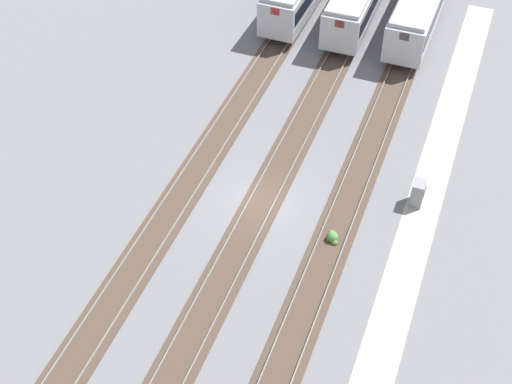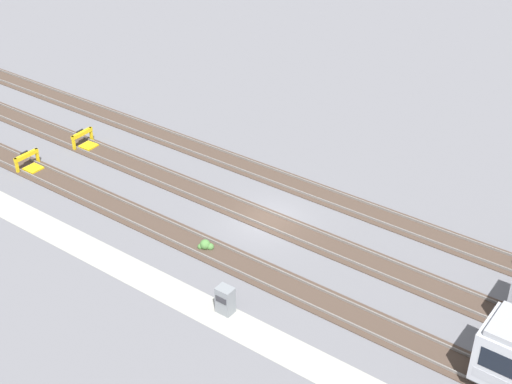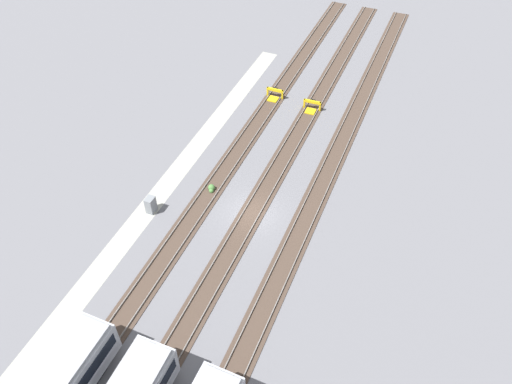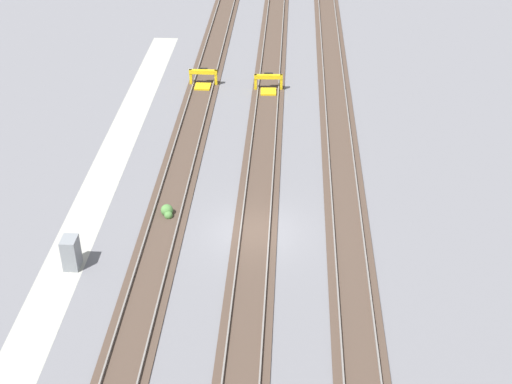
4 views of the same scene
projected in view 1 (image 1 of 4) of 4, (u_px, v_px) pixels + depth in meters
The scene contains 7 objects.
ground_plane at pixel (262, 203), 41.42m from camera, with size 400.00×400.00×0.00m, color slate.
service_walkway at pixel (412, 244), 39.19m from camera, with size 54.00×2.00×0.01m, color #9E9E93.
rail_track_nearest at pixel (339, 224), 40.22m from camera, with size 90.00×2.23×0.21m.
rail_track_near_inner at pixel (262, 203), 41.39m from camera, with size 90.00×2.24×0.21m.
rail_track_middle at pixel (189, 183), 42.56m from camera, with size 90.00×2.23×0.21m.
electrical_cabinet at pixel (418, 193), 40.87m from camera, with size 0.90×0.73×1.60m.
weed_clump at pixel (333, 237), 39.23m from camera, with size 0.92×0.70×0.64m.
Camera 1 is at (-27.31, -9.93, 29.52)m, focal length 50.00 mm.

